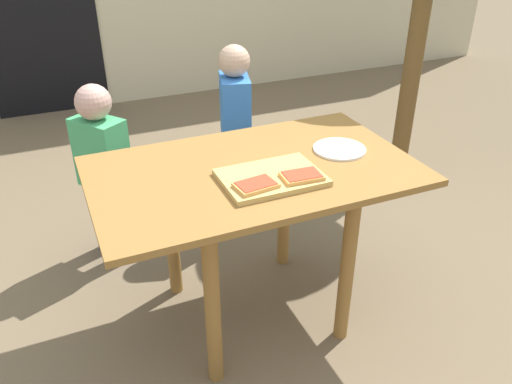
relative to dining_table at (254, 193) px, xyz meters
name	(u,v)px	position (x,y,z in m)	size (l,w,h in m)	color
ground_plane	(254,311)	(0.00, 0.00, -0.61)	(16.00, 16.00, 0.00)	brown
dining_table	(254,193)	(0.00, 0.00, 0.00)	(1.22, 0.74, 0.71)	olive
cutting_board	(271,178)	(0.02, -0.11, 0.12)	(0.36, 0.26, 0.02)	tan
pizza_slice_near_left	(256,185)	(-0.07, -0.17, 0.14)	(0.15, 0.11, 0.02)	#EAA554
pizza_slice_near_right	(302,176)	(0.11, -0.18, 0.14)	(0.15, 0.10, 0.02)	#EAA554
plate_white_right	(339,149)	(0.38, 0.01, 0.11)	(0.21, 0.21, 0.01)	white
child_left	(103,165)	(-0.48, 0.68, -0.10)	(0.25, 0.28, 0.90)	navy
child_right	(236,128)	(0.21, 0.72, -0.04)	(0.20, 0.27, 0.99)	#2D3833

